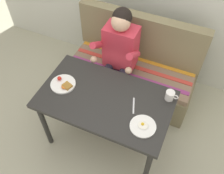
# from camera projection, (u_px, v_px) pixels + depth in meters

# --- Properties ---
(ground_plane) EXTENTS (8.00, 8.00, 0.00)m
(ground_plane) POSITION_uv_depth(u_px,v_px,m) (107.00, 137.00, 2.83)
(ground_plane) COLOR #A8A68C
(table) EXTENTS (1.20, 0.70, 0.73)m
(table) POSITION_uv_depth(u_px,v_px,m) (105.00, 104.00, 2.33)
(table) COLOR black
(table) RESTS_ON ground
(couch) EXTENTS (1.44, 0.56, 1.00)m
(couch) POSITION_uv_depth(u_px,v_px,m) (133.00, 71.00, 3.02)
(couch) COLOR #776D4D
(couch) RESTS_ON ground
(person) EXTENTS (0.45, 0.61, 1.21)m
(person) POSITION_uv_depth(u_px,v_px,m) (118.00, 52.00, 2.63)
(person) COLOR #CA3243
(person) RESTS_ON ground
(plate_breakfast) EXTENTS (0.23, 0.23, 0.05)m
(plate_breakfast) POSITION_uv_depth(u_px,v_px,m) (63.00, 84.00, 2.36)
(plate_breakfast) COLOR white
(plate_breakfast) RESTS_ON table
(plate_eggs) EXTENTS (0.22, 0.22, 0.04)m
(plate_eggs) POSITION_uv_depth(u_px,v_px,m) (143.00, 126.00, 2.07)
(plate_eggs) COLOR white
(plate_eggs) RESTS_ON table
(coffee_mug) EXTENTS (0.12, 0.08, 0.09)m
(coffee_mug) POSITION_uv_depth(u_px,v_px,m) (170.00, 95.00, 2.23)
(coffee_mug) COLOR white
(coffee_mug) RESTS_ON table
(fork) EXTENTS (0.07, 0.17, 0.00)m
(fork) POSITION_uv_depth(u_px,v_px,m) (134.00, 106.00, 2.21)
(fork) COLOR silver
(fork) RESTS_ON table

